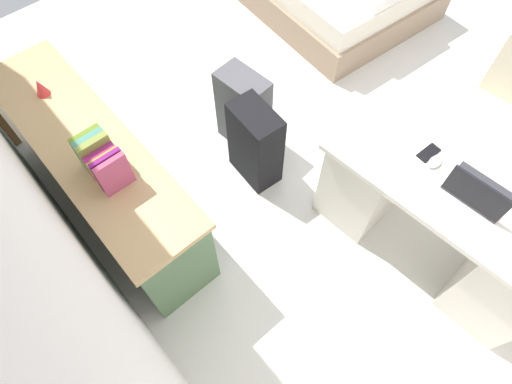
# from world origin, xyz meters

# --- Properties ---
(ground_plane) EXTENTS (5.58, 5.58, 0.00)m
(ground_plane) POSITION_xyz_m (0.00, 0.00, 0.00)
(ground_plane) COLOR silver
(desk) EXTENTS (1.49, 0.78, 0.76)m
(desk) POSITION_xyz_m (-1.24, 0.28, 0.39)
(desk) COLOR silver
(desk) RESTS_ON ground_plane
(office_chair) EXTENTS (0.52, 0.52, 0.94)m
(office_chair) POSITION_xyz_m (-1.04, -0.57, 0.42)
(office_chair) COLOR black
(office_chair) RESTS_ON ground_plane
(credenza) EXTENTS (1.80, 0.48, 0.74)m
(credenza) POSITION_xyz_m (0.34, 1.65, 0.37)
(credenza) COLOR #4C6B47
(credenza) RESTS_ON ground_plane
(suitcase_black) EXTENTS (0.38, 0.25, 0.64)m
(suitcase_black) POSITION_xyz_m (-0.08, 0.73, 0.32)
(suitcase_black) COLOR black
(suitcase_black) RESTS_ON ground_plane
(suitcase_spare_grey) EXTENTS (0.38, 0.25, 0.63)m
(suitcase_spare_grey) POSITION_xyz_m (0.21, 0.59, 0.31)
(suitcase_spare_grey) COLOR #4C4C51
(suitcase_spare_grey) RESTS_ON ground_plane
(laptop) EXTENTS (0.33, 0.25, 0.21)m
(laptop) POSITION_xyz_m (-1.31, 0.31, 0.80)
(laptop) COLOR #333338
(laptop) RESTS_ON desk
(computer_mouse) EXTENTS (0.07, 0.10, 0.03)m
(computer_mouse) POSITION_xyz_m (-1.05, 0.29, 0.77)
(computer_mouse) COLOR white
(computer_mouse) RESTS_ON desk
(cell_phone_by_mouse) EXTENTS (0.07, 0.14, 0.01)m
(cell_phone_by_mouse) POSITION_xyz_m (-0.99, 0.26, 0.76)
(cell_phone_by_mouse) COLOR black
(cell_phone_by_mouse) RESTS_ON desk
(book_row) EXTENTS (0.27, 0.17, 0.24)m
(book_row) POSITION_xyz_m (0.07, 1.65, 0.85)
(book_row) COLOR #A74262
(book_row) RESTS_ON credenza
(figurine_small) EXTENTS (0.08, 0.08, 0.11)m
(figurine_small) POSITION_xyz_m (0.81, 1.65, 0.80)
(figurine_small) COLOR red
(figurine_small) RESTS_ON credenza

